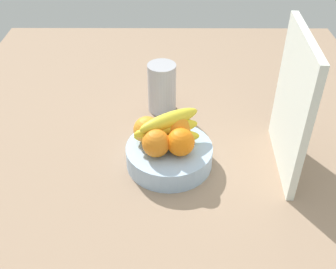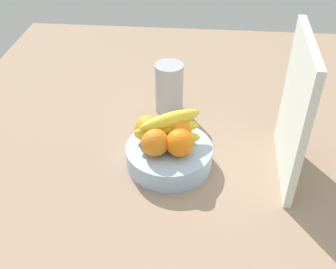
# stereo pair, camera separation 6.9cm
# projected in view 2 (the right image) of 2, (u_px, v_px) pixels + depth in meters

# --- Properties ---
(ground_plane) EXTENTS (1.80, 1.40, 0.03)m
(ground_plane) POSITION_uv_depth(u_px,v_px,m) (169.00, 167.00, 1.08)
(ground_plane) COLOR #9B7E64
(fruit_bowl) EXTENTS (0.23, 0.23, 0.06)m
(fruit_bowl) POSITION_uv_depth(u_px,v_px,m) (168.00, 155.00, 1.06)
(fruit_bowl) COLOR #A6C5E6
(fruit_bowl) RESTS_ON ground_plane
(orange_front_left) EXTENTS (0.07, 0.07, 0.07)m
(orange_front_left) POSITION_uv_depth(u_px,v_px,m) (180.00, 143.00, 1.00)
(orange_front_left) COLOR orange
(orange_front_left) RESTS_ON fruit_bowl
(orange_front_right) EXTENTS (0.07, 0.07, 0.07)m
(orange_front_right) POSITION_uv_depth(u_px,v_px,m) (178.00, 129.00, 1.04)
(orange_front_right) COLOR orange
(orange_front_right) RESTS_ON fruit_bowl
(orange_center) EXTENTS (0.07, 0.07, 0.07)m
(orange_center) POSITION_uv_depth(u_px,v_px,m) (148.00, 129.00, 1.04)
(orange_center) COLOR orange
(orange_center) RESTS_ON fruit_bowl
(orange_back_left) EXTENTS (0.07, 0.07, 0.07)m
(orange_back_left) POSITION_uv_depth(u_px,v_px,m) (155.00, 142.00, 1.00)
(orange_back_left) COLOR orange
(orange_back_left) RESTS_ON fruit_bowl
(banana_bunch) EXTENTS (0.12, 0.17, 0.08)m
(banana_bunch) POSITION_uv_depth(u_px,v_px,m) (167.00, 128.00, 1.03)
(banana_bunch) COLOR yellow
(banana_bunch) RESTS_ON fruit_bowl
(cutting_board) EXTENTS (0.28, 0.03, 0.36)m
(cutting_board) POSITION_uv_depth(u_px,v_px,m) (295.00, 111.00, 0.95)
(cutting_board) COLOR white
(cutting_board) RESTS_ON ground_plane
(thermos_tumbler) EXTENTS (0.09, 0.09, 0.16)m
(thermos_tumbler) POSITION_uv_depth(u_px,v_px,m) (169.00, 88.00, 1.23)
(thermos_tumbler) COLOR #AEAFB7
(thermos_tumbler) RESTS_ON ground_plane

